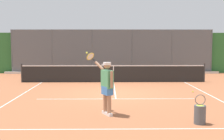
{
  "coord_description": "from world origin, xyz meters",
  "views": [
    {
      "loc": [
        0.33,
        12.48,
        2.25
      ],
      "look_at": [
        0.14,
        -0.06,
        1.05
      ],
      "focal_mm": 46.17,
      "sensor_mm": 36.0,
      "label": 1
    }
  ],
  "objects": [
    {
      "name": "fence_backdrop",
      "position": [
        0.0,
        -9.13,
        1.47
      ],
      "size": [
        17.58,
        1.37,
        3.2
      ],
      "color": "#565B60",
      "rests_on": "ground"
    },
    {
      "name": "tennis_player",
      "position": [
        0.36,
        3.66,
        0.97
      ],
      "size": [
        0.92,
        1.13,
        1.94
      ],
      "rotation": [
        0.0,
        0.0,
        -1.09
      ],
      "color": "silver",
      "rests_on": "ground"
    },
    {
      "name": "tennis_ball_near_net",
      "position": [
        -3.54,
        -0.36,
        0.03
      ],
      "size": [
        0.07,
        0.07,
        0.07
      ],
      "primitive_type": "sphere",
      "color": "#CCDB33",
      "rests_on": "ground"
    },
    {
      "name": "court_line_markings",
      "position": [
        0.0,
        1.47,
        0.0
      ],
      "size": [
        8.16,
        8.99,
        0.01
      ],
      "color": "white",
      "rests_on": "ground"
    },
    {
      "name": "tennis_net",
      "position": [
        0.0,
        -3.8,
        0.49
      ],
      "size": [
        10.49,
        0.09,
        1.07
      ],
      "color": "#2D2D2D",
      "rests_on": "ground"
    },
    {
      "name": "ball_basket",
      "position": [
        -2.22,
        4.72,
        0.3
      ],
      "size": [
        0.32,
        0.32,
        0.83
      ],
      "color": "#4C5156",
      "rests_on": "ground"
    },
    {
      "name": "ground_plane",
      "position": [
        0.0,
        0.0,
        0.0
      ],
      "size": [
        60.0,
        60.0,
        0.0
      ],
      "primitive_type": "plane",
      "color": "#A8603D"
    }
  ]
}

